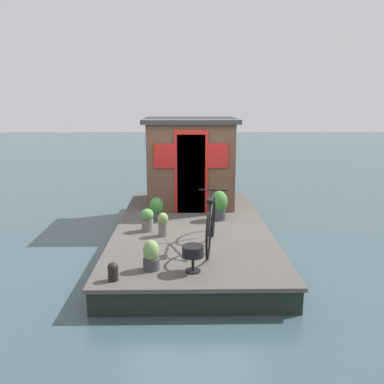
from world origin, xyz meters
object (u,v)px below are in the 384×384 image
(houseboat_cabin, at_px, (191,161))
(potted_plant_lavender, at_px, (151,256))
(potted_plant_mint, at_px, (219,205))
(charcoal_grill, at_px, (193,253))
(bicycle, at_px, (211,223))
(mooring_bollard, at_px, (113,271))
(potted_plant_ivy, at_px, (163,224))
(potted_plant_succulent, at_px, (147,219))
(potted_plant_sage, at_px, (157,208))

(houseboat_cabin, distance_m, potted_plant_lavender, 4.07)
(potted_plant_mint, xyz_separation_m, charcoal_grill, (-2.60, 0.59, -0.03))
(bicycle, relative_size, mooring_bollard, 7.04)
(houseboat_cabin, distance_m, mooring_bollard, 4.53)
(houseboat_cabin, height_order, potted_plant_mint, houseboat_cabin)
(houseboat_cabin, bearing_deg, potted_plant_ivy, 167.66)
(potted_plant_mint, bearing_deg, houseboat_cabin, 21.59)
(potted_plant_lavender, bearing_deg, potted_plant_mint, -25.37)
(potted_plant_lavender, bearing_deg, potted_plant_ivy, -3.49)
(houseboat_cabin, relative_size, potted_plant_succulent, 4.93)
(bicycle, xyz_separation_m, potted_plant_mint, (1.56, -0.27, -0.09))
(potted_plant_mint, height_order, potted_plant_lavender, potted_plant_mint)
(potted_plant_ivy, bearing_deg, potted_plant_lavender, 176.51)
(potted_plant_lavender, distance_m, charcoal_grill, 0.61)
(potted_plant_mint, relative_size, potted_plant_lavender, 1.36)
(potted_plant_succulent, bearing_deg, mooring_bollard, 172.73)
(bicycle, bearing_deg, potted_plant_mint, -9.81)
(houseboat_cabin, distance_m, potted_plant_ivy, 2.62)
(potted_plant_sage, relative_size, mooring_bollard, 1.86)
(potted_plant_succulent, relative_size, potted_plant_lavender, 0.96)
(potted_plant_mint, bearing_deg, bicycle, 170.19)
(potted_plant_lavender, bearing_deg, potted_plant_succulent, 6.80)
(mooring_bollard, bearing_deg, potted_plant_succulent, -7.27)
(potted_plant_succulent, distance_m, potted_plant_mint, 1.58)
(potted_plant_succulent, bearing_deg, bicycle, -126.81)
(bicycle, relative_size, potted_plant_mint, 2.98)
(houseboat_cabin, height_order, bicycle, houseboat_cabin)
(potted_plant_mint, relative_size, charcoal_grill, 1.57)
(potted_plant_succulent, distance_m, charcoal_grill, 2.06)
(bicycle, relative_size, potted_plant_ivy, 4.18)
(bicycle, relative_size, potted_plant_succulent, 4.22)
(houseboat_cabin, height_order, charcoal_grill, houseboat_cabin)
(potted_plant_mint, height_order, potted_plant_ivy, potted_plant_mint)
(potted_plant_succulent, bearing_deg, potted_plant_ivy, -133.73)
(potted_plant_sage, bearing_deg, potted_plant_lavender, -177.94)
(potted_plant_mint, bearing_deg, potted_plant_lavender, 154.63)
(houseboat_cabin, xyz_separation_m, potted_plant_mint, (-1.43, -0.57, -0.70))
(houseboat_cabin, relative_size, potted_plant_lavender, 4.74)
(potted_plant_ivy, xyz_separation_m, potted_plant_sage, (0.98, 0.18, 0.03))
(potted_plant_succulent, bearing_deg, potted_plant_mint, -63.09)
(potted_plant_lavender, xyz_separation_m, charcoal_grill, (-0.09, -0.60, 0.08))
(bicycle, bearing_deg, potted_plant_lavender, 135.84)
(houseboat_cabin, xyz_separation_m, bicycle, (-2.99, -0.30, -0.61))
(houseboat_cabin, distance_m, charcoal_grill, 4.10)
(mooring_bollard, bearing_deg, potted_plant_mint, -30.33)
(potted_plant_lavender, relative_size, mooring_bollard, 1.73)
(potted_plant_succulent, bearing_deg, potted_plant_lavender, -173.20)
(bicycle, relative_size, potted_plant_sage, 3.78)
(houseboat_cabin, bearing_deg, charcoal_grill, 179.66)
(potted_plant_sage, height_order, mooring_bollard, potted_plant_sage)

